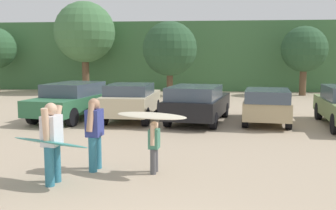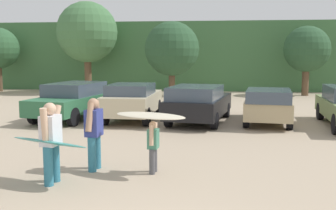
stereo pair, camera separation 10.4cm
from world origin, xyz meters
name	(u,v)px [view 2 (the right image)]	position (x,y,z in m)	size (l,w,h in m)	color
hillside_ridge	(204,56)	(0.00, 30.96, 2.54)	(108.00, 12.00, 5.08)	#427042
tree_center_right	(87,32)	(-7.92, 22.93, 4.20)	(4.21, 4.21, 6.32)	brown
tree_ridge_back	(172,49)	(-1.81, 21.27, 3.04)	(3.48, 3.48, 4.79)	brown
tree_center	(307,49)	(6.83, 22.58, 3.01)	(2.97, 2.97, 4.52)	brown
parked_car_forest_green	(74,99)	(-4.93, 11.73, 0.82)	(2.60, 4.89, 1.51)	#2D6642
parked_car_champagne	(132,101)	(-2.40, 11.58, 0.82)	(1.91, 3.95, 1.51)	beige
parked_car_black	(199,103)	(0.31, 11.36, 0.80)	(2.66, 4.64, 1.50)	black
parked_car_tan	(268,105)	(3.02, 11.44, 0.75)	(2.20, 4.19, 1.40)	tan
person_adult	(51,138)	(-2.44, 3.45, 0.97)	(0.35, 0.78, 1.72)	teal
person_child	(153,144)	(-0.44, 4.46, 0.68)	(0.25, 0.49, 1.20)	#4C4C51
person_companion	(94,130)	(-1.85, 4.53, 0.96)	(0.35, 0.77, 1.70)	teal
surfboard_teal	(49,142)	(-2.50, 3.46, 0.88)	(2.05, 1.25, 0.24)	teal
surfboard_cream	(150,116)	(-0.50, 4.33, 1.35)	(1.79, 1.02, 0.14)	beige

